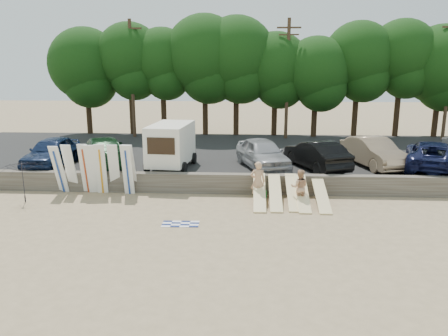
{
  "coord_description": "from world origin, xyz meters",
  "views": [
    {
      "loc": [
        -0.88,
        -18.1,
        6.29
      ],
      "look_at": [
        -2.09,
        3.0,
        1.29
      ],
      "focal_mm": 35.0,
      "sensor_mm": 36.0,
      "label": 1
    }
  ],
  "objects": [
    {
      "name": "surfboard_low_3",
      "position": [
        1.61,
        1.38,
        0.53
      ],
      "size": [
        0.56,
        2.85,
        1.06
      ],
      "primitive_type": "cube",
      "rotation": [
        0.34,
        0.0,
        0.0
      ],
      "color": "beige",
      "rests_on": "ground"
    },
    {
      "name": "surfboard_low_4",
      "position": [
        2.49,
        1.36,
        0.45
      ],
      "size": [
        0.56,
        2.9,
        0.91
      ],
      "primitive_type": "cube",
      "rotation": [
        0.28,
        0.0,
        0.0
      ],
      "color": "beige",
      "rests_on": "ground"
    },
    {
      "name": "car_0",
      "position": [
        -11.97,
        5.42,
        1.52
      ],
      "size": [
        1.95,
        4.82,
        1.64
      ],
      "primitive_type": "imported",
      "rotation": [
        0.0,
        0.0,
        -0.0
      ],
      "color": "#122040",
      "rests_on": "parking_lot"
    },
    {
      "name": "car_5",
      "position": [
        9.09,
        5.81,
        1.48
      ],
      "size": [
        4.35,
        6.18,
        1.56
      ],
      "primitive_type": "imported",
      "rotation": [
        0.0,
        0.0,
        2.8
      ],
      "color": "black",
      "rests_on": "parking_lot"
    },
    {
      "name": "beach_towel",
      "position": [
        -3.6,
        -1.53,
        0.01
      ],
      "size": [
        1.55,
        1.55,
        0.0
      ],
      "primitive_type": "plane",
      "rotation": [
        0.0,
        0.0,
        0.03
      ],
      "color": "white",
      "rests_on": "ground"
    },
    {
      "name": "beachgoer_b",
      "position": [
        1.47,
        1.32,
        0.83
      ],
      "size": [
        0.86,
        0.7,
        1.66
      ],
      "primitive_type": "imported",
      "rotation": [
        0.0,
        0.0,
        3.06
      ],
      "color": "tan",
      "rests_on": "ground"
    },
    {
      "name": "beachgoer_a",
      "position": [
        -0.43,
        1.8,
        0.96
      ],
      "size": [
        0.7,
        0.46,
        1.91
      ],
      "primitive_type": "imported",
      "rotation": [
        0.0,
        0.0,
        3.14
      ],
      "color": "tan",
      "rests_on": "ground"
    },
    {
      "name": "seawall",
      "position": [
        0.0,
        3.0,
        0.5
      ],
      "size": [
        44.0,
        0.5,
        1.0
      ],
      "primitive_type": "cube",
      "color": "#6B6356",
      "rests_on": "ground"
    },
    {
      "name": "surfboard_low_0",
      "position": [
        -0.35,
        1.38,
        0.56
      ],
      "size": [
        0.56,
        2.83,
        1.12
      ],
      "primitive_type": "cube",
      "rotation": [
        0.36,
        0.0,
        0.0
      ],
      "color": "beige",
      "rests_on": "ground"
    },
    {
      "name": "car_3",
      "position": [
        2.84,
        5.65,
        1.49
      ],
      "size": [
        3.35,
        5.06,
        1.58
      ],
      "primitive_type": "imported",
      "rotation": [
        0.0,
        0.0,
        3.53
      ],
      "color": "black",
      "rests_on": "parking_lot"
    },
    {
      "name": "surfboard_upright_3",
      "position": [
        -8.63,
        2.46,
        1.27
      ],
      "size": [
        0.56,
        0.72,
        2.54
      ],
      "primitive_type": "cube",
      "rotation": [
        0.24,
        0.0,
        0.1
      ],
      "color": "white",
      "rests_on": "ground"
    },
    {
      "name": "gear_bag",
      "position": [
        1.24,
        1.91,
        0.11
      ],
      "size": [
        0.38,
        0.35,
        0.22
      ],
      "primitive_type": "cube",
      "rotation": [
        0.0,
        0.0,
        0.43
      ],
      "color": "#CC6818",
      "rests_on": "ground"
    },
    {
      "name": "car_1",
      "position": [
        -9.11,
        5.71,
        1.53
      ],
      "size": [
        4.44,
        6.16,
        1.66
      ],
      "primitive_type": "imported",
      "rotation": [
        0.0,
        0.0,
        3.56
      ],
      "color": "black",
      "rests_on": "parking_lot"
    },
    {
      "name": "surfboard_upright_0",
      "position": [
        -10.26,
        2.39,
        1.25
      ],
      "size": [
        0.57,
        0.89,
        2.49
      ],
      "primitive_type": "cube",
      "rotation": [
        0.31,
        0.0,
        -0.08
      ],
      "color": "white",
      "rests_on": "ground"
    },
    {
      "name": "ground",
      "position": [
        0.0,
        0.0,
        0.0
      ],
      "size": [
        120.0,
        120.0,
        0.0
      ],
      "primitive_type": "plane",
      "color": "tan",
      "rests_on": "ground"
    },
    {
      "name": "surfboard_upright_6",
      "position": [
        -6.8,
        2.36,
        1.28
      ],
      "size": [
        0.51,
        0.58,
        2.56
      ],
      "primitive_type": "cube",
      "rotation": [
        0.2,
        0.0,
        0.01
      ],
      "color": "white",
      "rests_on": "ground"
    },
    {
      "name": "utility_poles",
      "position": [
        2.0,
        16.0,
        5.43
      ],
      "size": [
        25.8,
        0.26,
        9.0
      ],
      "color": "#473321",
      "rests_on": "parking_lot"
    },
    {
      "name": "surfboard_upright_5",
      "position": [
        -7.55,
        2.63,
        1.27
      ],
      "size": [
        0.59,
        0.76,
        2.53
      ],
      "primitive_type": "cube",
      "rotation": [
        0.25,
        0.0,
        0.14
      ],
      "color": "white",
      "rests_on": "ground"
    },
    {
      "name": "surfboard_low_1",
      "position": [
        0.38,
        1.46,
        0.52
      ],
      "size": [
        0.56,
        2.86,
        1.05
      ],
      "primitive_type": "cube",
      "rotation": [
        0.33,
        0.0,
        0.0
      ],
      "color": "beige",
      "rests_on": "ground"
    },
    {
      "name": "surfboard_upright_7",
      "position": [
        -6.73,
        2.64,
        1.27
      ],
      "size": [
        0.57,
        0.73,
        2.54
      ],
      "primitive_type": "cube",
      "rotation": [
        0.24,
        0.0,
        -0.11
      ],
      "color": "white",
      "rests_on": "ground"
    },
    {
      "name": "surfboard_upright_1",
      "position": [
        -9.75,
        2.58,
        1.26
      ],
      "size": [
        0.54,
        0.77,
        2.53
      ],
      "primitive_type": "cube",
      "rotation": [
        0.26,
        0.0,
        -0.06
      ],
      "color": "white",
      "rests_on": "ground"
    },
    {
      "name": "surfboard_upright_4",
      "position": [
        -8.16,
        2.47,
        1.28
      ],
      "size": [
        0.58,
        0.61,
        2.57
      ],
      "primitive_type": "cube",
      "rotation": [
        0.18,
        0.0,
        0.17
      ],
      "color": "white",
      "rests_on": "ground"
    },
    {
      "name": "car_2",
      "position": [
        -0.12,
        5.66,
        1.52
      ],
      "size": [
        3.39,
        5.2,
        1.65
      ],
      "primitive_type": "imported",
      "rotation": [
        0.0,
        0.0,
        0.33
      ],
      "color": "#9B9BA0",
      "rests_on": "parking_lot"
    },
    {
      "name": "parking_lot",
      "position": [
        0.0,
        10.5,
        0.35
      ],
      "size": [
        44.0,
        14.5,
        0.7
      ],
      "primitive_type": "cube",
      "color": "#282828",
      "rests_on": "ground"
    },
    {
      "name": "treeline",
      "position": [
        -0.12,
        17.55,
        6.66
      ],
      "size": [
        34.23,
        6.42,
        9.57
      ],
      "color": "#382616",
      "rests_on": "parking_lot"
    },
    {
      "name": "surfboard_upright_2",
      "position": [
        -8.97,
        2.54,
        1.28
      ],
      "size": [
        0.5,
        0.57,
        2.56
      ],
      "primitive_type": "cube",
      "rotation": [
        0.2,
        0.0,
        -0.01
      ],
      "color": "white",
      "rests_on": "ground"
    },
    {
      "name": "cooler",
      "position": [
        -0.16,
        2.4,
        0.16
      ],
      "size": [
        0.4,
        0.32,
        0.32
      ],
      "primitive_type": "cube",
      "rotation": [
        0.0,
        0.0,
        0.06
      ],
      "color": "green",
      "rests_on": "ground"
    },
    {
      "name": "box_trailer",
      "position": [
        -5.16,
        5.38,
        2.08
      ],
      "size": [
        2.48,
        4.02,
        2.46
      ],
      "rotation": [
        0.0,
        0.0,
        -0.09
      ],
      "color": "white",
      "rests_on": "parking_lot"
    },
    {
      "name": "surfboard_low_2",
      "position": [
        1.2,
        1.55,
        0.53
      ],
      "size": [
        0.56,
        2.85,
        1.07
      ],
      "primitive_type": "cube",
      "rotation": [
        0.34,
        0.0,
        0.0
      ],
      "color": "beige",
      "rests_on": "ground"
    },
    {
      "name": "car_4",
      "position": [
        6.15,
        6.41,
        1.51
      ],
      "size": [
        3.0,
        5.22,
        1.63
      ],
      "primitive_type": "imported",
      "rotation": [
        0.0,
        0.0,
        0.27
      ],
      "color": "#9A7E62",
      "rests_on": "parking_lot"
    },
    {
      "name": "beach_umbrella",
      "position": [
        -11.33,
        0.89,
        0.99
      ],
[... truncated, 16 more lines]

